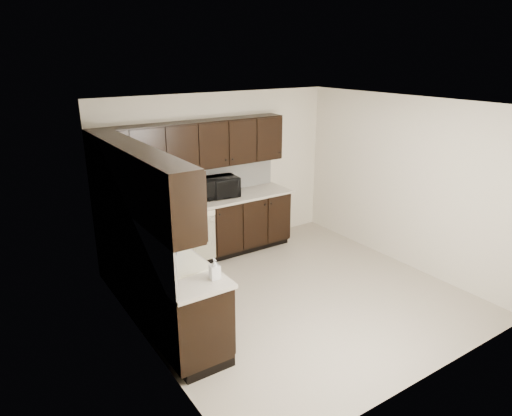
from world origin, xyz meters
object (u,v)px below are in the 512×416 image
(sink, at_px, (174,267))
(blue_pitcher, at_px, (168,246))
(toaster_oven, at_px, (150,202))
(microwave, at_px, (219,187))
(storage_bin, at_px, (151,229))

(sink, height_order, blue_pitcher, sink)
(sink, height_order, toaster_oven, sink)
(microwave, distance_m, blue_pitcher, 2.22)
(sink, relative_size, toaster_oven, 2.32)
(microwave, height_order, storage_bin, microwave)
(blue_pitcher, bearing_deg, storage_bin, 91.86)
(microwave, xyz_separation_m, storage_bin, (-1.48, -0.94, -0.07))
(storage_bin, distance_m, blue_pitcher, 0.68)
(microwave, bearing_deg, sink, -125.46)
(sink, bearing_deg, storage_bin, 85.14)
(storage_bin, bearing_deg, microwave, 32.35)
(sink, xyz_separation_m, blue_pitcher, (0.01, 0.15, 0.18))
(microwave, distance_m, storage_bin, 1.75)
(toaster_oven, bearing_deg, microwave, -22.41)
(toaster_oven, bearing_deg, storage_bin, -132.82)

